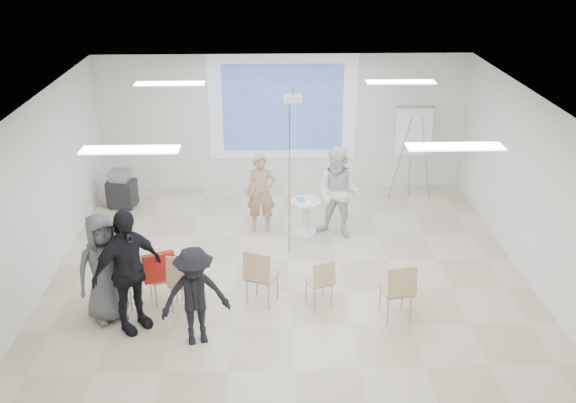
{
  "coord_description": "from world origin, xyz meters",
  "views": [
    {
      "loc": [
        -0.29,
        -8.97,
        5.52
      ],
      "look_at": [
        0.0,
        0.8,
        1.25
      ],
      "focal_mm": 40.0,
      "sensor_mm": 36.0,
      "label": 1
    }
  ],
  "objects_px": {
    "player_left": "(261,188)",
    "chair_right_inner": "(321,279)",
    "av_cart": "(122,190)",
    "pedestal_table": "(306,215)",
    "chair_far_left": "(118,278)",
    "laptop": "(188,278)",
    "chair_right_far": "(398,288)",
    "chair_left_mid": "(163,274)",
    "chair_center": "(260,273)",
    "audience_mid": "(195,290)",
    "player_right": "(339,188)",
    "flipchart_easel": "(414,131)",
    "audience_left": "(126,263)",
    "chair_left_inner": "(185,278)",
    "audience_outer": "(104,262)"
  },
  "relations": [
    {
      "from": "player_left",
      "to": "chair_right_inner",
      "type": "bearing_deg",
      "value": -68.53
    },
    {
      "from": "av_cart",
      "to": "player_left",
      "type": "bearing_deg",
      "value": -12.8
    },
    {
      "from": "pedestal_table",
      "to": "chair_right_inner",
      "type": "xyz_separation_m",
      "value": [
        0.1,
        -2.53,
        0.07
      ]
    },
    {
      "from": "pedestal_table",
      "to": "chair_far_left",
      "type": "height_order",
      "value": "chair_far_left"
    },
    {
      "from": "chair_right_inner",
      "to": "laptop",
      "type": "bearing_deg",
      "value": 158.21
    },
    {
      "from": "chair_right_far",
      "to": "chair_right_inner",
      "type": "bearing_deg",
      "value": 149.07
    },
    {
      "from": "chair_right_inner",
      "to": "chair_right_far",
      "type": "relative_size",
      "value": 0.83
    },
    {
      "from": "chair_left_mid",
      "to": "chair_right_inner",
      "type": "distance_m",
      "value": 2.45
    },
    {
      "from": "chair_center",
      "to": "audience_mid",
      "type": "relative_size",
      "value": 0.56
    },
    {
      "from": "player_right",
      "to": "flipchart_easel",
      "type": "distance_m",
      "value": 2.54
    },
    {
      "from": "chair_right_inner",
      "to": "audience_left",
      "type": "bearing_deg",
      "value": 168.01
    },
    {
      "from": "pedestal_table",
      "to": "chair_right_far",
      "type": "bearing_deg",
      "value": -67.75
    },
    {
      "from": "player_left",
      "to": "audience_mid",
      "type": "bearing_deg",
      "value": -101.3
    },
    {
      "from": "chair_far_left",
      "to": "chair_left_inner",
      "type": "height_order",
      "value": "chair_left_inner"
    },
    {
      "from": "pedestal_table",
      "to": "av_cart",
      "type": "relative_size",
      "value": 0.89
    },
    {
      "from": "chair_right_inner",
      "to": "audience_outer",
      "type": "distance_m",
      "value": 3.26
    },
    {
      "from": "chair_left_inner",
      "to": "chair_right_far",
      "type": "distance_m",
      "value": 3.2
    },
    {
      "from": "chair_left_mid",
      "to": "av_cart",
      "type": "height_order",
      "value": "chair_left_mid"
    },
    {
      "from": "audience_left",
      "to": "audience_outer",
      "type": "height_order",
      "value": "audience_left"
    },
    {
      "from": "pedestal_table",
      "to": "flipchart_easel",
      "type": "relative_size",
      "value": 0.35
    },
    {
      "from": "laptop",
      "to": "audience_mid",
      "type": "relative_size",
      "value": 0.22
    },
    {
      "from": "player_right",
      "to": "audience_left",
      "type": "bearing_deg",
      "value": -112.74
    },
    {
      "from": "flipchart_easel",
      "to": "av_cart",
      "type": "distance_m",
      "value": 6.24
    },
    {
      "from": "chair_far_left",
      "to": "chair_center",
      "type": "distance_m",
      "value": 2.17
    },
    {
      "from": "player_left",
      "to": "chair_left_inner",
      "type": "height_order",
      "value": "player_left"
    },
    {
      "from": "audience_mid",
      "to": "flipchart_easel",
      "type": "relative_size",
      "value": 0.82
    },
    {
      "from": "chair_far_left",
      "to": "audience_left",
      "type": "height_order",
      "value": "audience_left"
    },
    {
      "from": "pedestal_table",
      "to": "audience_mid",
      "type": "height_order",
      "value": "audience_mid"
    },
    {
      "from": "flipchart_easel",
      "to": "av_cart",
      "type": "height_order",
      "value": "flipchart_easel"
    },
    {
      "from": "pedestal_table",
      "to": "audience_left",
      "type": "xyz_separation_m",
      "value": [
        -2.72,
        -3.04,
        0.69
      ]
    },
    {
      "from": "player_left",
      "to": "audience_left",
      "type": "height_order",
      "value": "audience_left"
    },
    {
      "from": "chair_far_left",
      "to": "chair_center",
      "type": "relative_size",
      "value": 0.97
    },
    {
      "from": "flipchart_easel",
      "to": "laptop",
      "type": "bearing_deg",
      "value": -132.02
    },
    {
      "from": "chair_left_inner",
      "to": "av_cart",
      "type": "height_order",
      "value": "chair_left_inner"
    },
    {
      "from": "laptop",
      "to": "pedestal_table",
      "type": "bearing_deg",
      "value": -112.34
    },
    {
      "from": "pedestal_table",
      "to": "chair_right_inner",
      "type": "bearing_deg",
      "value": -87.71
    },
    {
      "from": "laptop",
      "to": "av_cart",
      "type": "xyz_separation_m",
      "value": [
        -1.83,
        3.95,
        -0.16
      ]
    },
    {
      "from": "flipchart_easel",
      "to": "pedestal_table",
      "type": "bearing_deg",
      "value": -141.03
    },
    {
      "from": "chair_left_inner",
      "to": "chair_center",
      "type": "height_order",
      "value": "chair_left_inner"
    },
    {
      "from": "laptop",
      "to": "flipchart_easel",
      "type": "distance_m",
      "value": 6.11
    },
    {
      "from": "audience_outer",
      "to": "flipchart_easel",
      "type": "xyz_separation_m",
      "value": [
        5.47,
        4.44,
        0.56
      ]
    },
    {
      "from": "player_left",
      "to": "audience_outer",
      "type": "xyz_separation_m",
      "value": [
        -2.28,
        -2.97,
        0.08
      ]
    },
    {
      "from": "av_cart",
      "to": "pedestal_table",
      "type": "bearing_deg",
      "value": -11.06
    },
    {
      "from": "chair_left_mid",
      "to": "chair_center",
      "type": "height_order",
      "value": "chair_center"
    },
    {
      "from": "chair_left_mid",
      "to": "chair_right_inner",
      "type": "relative_size",
      "value": 1.08
    },
    {
      "from": "chair_left_mid",
      "to": "chair_right_inner",
      "type": "xyz_separation_m",
      "value": [
        2.44,
        -0.15,
        -0.04
      ]
    },
    {
      "from": "player_right",
      "to": "av_cart",
      "type": "bearing_deg",
      "value": -173.14
    },
    {
      "from": "player_right",
      "to": "chair_left_mid",
      "type": "relative_size",
      "value": 2.26
    },
    {
      "from": "chair_left_inner",
      "to": "chair_right_inner",
      "type": "height_order",
      "value": "chair_left_inner"
    },
    {
      "from": "chair_left_mid",
      "to": "audience_mid",
      "type": "height_order",
      "value": "audience_mid"
    }
  ]
}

